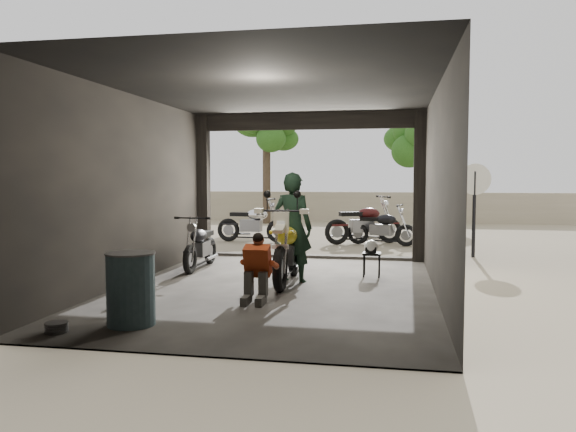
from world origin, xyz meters
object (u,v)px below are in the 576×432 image
(main_bike, at_px, (288,245))
(outside_bike_a, at_px, (253,220))
(outside_bike_c, at_px, (382,225))
(helmet, at_px, (371,246))
(outside_bike_b, at_px, (364,220))
(stool, at_px, (372,257))
(mechanic, at_px, (256,270))
(rider, at_px, (293,228))
(oil_drum, at_px, (131,290))
(left_bike, at_px, (201,242))
(sign_post, at_px, (474,195))

(main_bike, xyz_separation_m, outside_bike_a, (-2.07, 5.75, -0.05))
(outside_bike_c, bearing_deg, helmet, -169.95)
(outside_bike_b, relative_size, stool, 4.25)
(outside_bike_a, bearing_deg, stool, -141.06)
(mechanic, bearing_deg, main_bike, 82.88)
(outside_bike_c, distance_m, mechanic, 7.42)
(outside_bike_b, xyz_separation_m, rider, (-0.90, -5.80, 0.29))
(stool, distance_m, oil_drum, 4.76)
(left_bike, height_order, mechanic, left_bike)
(rider, distance_m, stool, 1.61)
(rider, xyz_separation_m, oil_drum, (-1.42, -3.16, -0.50))
(oil_drum, distance_m, sign_post, 8.50)
(main_bike, height_order, left_bike, main_bike)
(rider, height_order, oil_drum, rider)
(oil_drum, height_order, sign_post, sign_post)
(rider, distance_m, helmet, 1.52)
(outside_bike_a, relative_size, stool, 4.01)
(mechanic, height_order, oil_drum, mechanic)
(stool, relative_size, sign_post, 0.21)
(main_bike, xyz_separation_m, stool, (1.38, 0.87, -0.28))
(outside_bike_b, bearing_deg, rider, 145.77)
(outside_bike_b, bearing_deg, mechanic, 145.98)
(outside_bike_a, xyz_separation_m, oil_drum, (0.72, -8.78, -0.17))
(mechanic, height_order, stool, mechanic)
(oil_drum, xyz_separation_m, sign_post, (4.88, 6.89, 0.95))
(main_bike, height_order, helmet, main_bike)
(main_bike, bearing_deg, sign_post, 45.97)
(oil_drum, bearing_deg, rider, 65.83)
(left_bike, distance_m, outside_bike_b, 5.61)
(main_bike, height_order, mechanic, main_bike)
(oil_drum, bearing_deg, mechanic, 51.40)
(outside_bike_a, height_order, rider, rider)
(oil_drum, bearing_deg, main_bike, 65.94)
(outside_bike_a, bearing_deg, sign_post, -104.89)
(oil_drum, relative_size, sign_post, 0.42)
(main_bike, distance_m, oil_drum, 3.32)
(outside_bike_b, distance_m, sign_post, 3.37)
(mechanic, bearing_deg, rider, 81.16)
(main_bike, distance_m, left_bike, 2.26)
(helmet, bearing_deg, sign_post, 53.80)
(sign_post, bearing_deg, left_bike, -146.82)
(outside_bike_a, relative_size, outside_bike_b, 0.94)
(outside_bike_a, xyz_separation_m, outside_bike_c, (3.52, -0.05, -0.07))
(rider, bearing_deg, main_bike, 75.30)
(outside_bike_b, relative_size, rider, 1.02)
(rider, bearing_deg, mechanic, 93.96)
(main_bike, relative_size, sign_post, 0.94)
(main_bike, distance_m, rider, 0.32)
(main_bike, distance_m, outside_bike_b, 6.01)
(outside_bike_a, bearing_deg, main_bike, -156.50)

